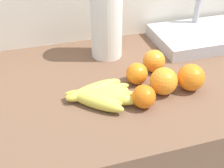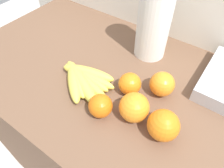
% 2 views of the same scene
% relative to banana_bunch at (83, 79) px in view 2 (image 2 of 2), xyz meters
% --- Properties ---
extents(wall_back, '(2.13, 0.06, 1.30)m').
position_rel_banana_bunch_xyz_m(wall_back, '(0.36, 0.43, -0.31)').
color(wall_back, silver).
rests_on(wall_back, ground).
extents(banana_bunch, '(0.21, 0.17, 0.04)m').
position_rel_banana_bunch_xyz_m(banana_bunch, '(0.00, 0.00, 0.00)').
color(banana_bunch, '#DFD24C').
rests_on(banana_bunch, counter).
extents(orange_front, '(0.07, 0.07, 0.07)m').
position_rel_banana_bunch_xyz_m(orange_front, '(0.14, 0.06, 0.02)').
color(orange_front, orange).
rests_on(orange_front, counter).
extents(orange_right, '(0.08, 0.08, 0.08)m').
position_rel_banana_bunch_xyz_m(orange_right, '(0.20, -0.02, 0.02)').
color(orange_right, orange).
rests_on(orange_right, counter).
extents(orange_far_right, '(0.08, 0.08, 0.08)m').
position_rel_banana_bunch_xyz_m(orange_far_right, '(0.22, 0.11, 0.02)').
color(orange_far_right, orange).
rests_on(orange_far_right, counter).
extents(orange_back_left, '(0.08, 0.08, 0.08)m').
position_rel_banana_bunch_xyz_m(orange_back_left, '(0.29, -0.02, 0.02)').
color(orange_back_left, orange).
rests_on(orange_back_left, counter).
extents(orange_center, '(0.07, 0.07, 0.07)m').
position_rel_banana_bunch_xyz_m(orange_center, '(0.12, -0.06, 0.01)').
color(orange_center, orange).
rests_on(orange_center, counter).
extents(paper_towel_roll, '(0.11, 0.11, 0.32)m').
position_rel_banana_bunch_xyz_m(paper_towel_roll, '(0.10, 0.26, 0.12)').
color(paper_towel_roll, white).
rests_on(paper_towel_roll, counter).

